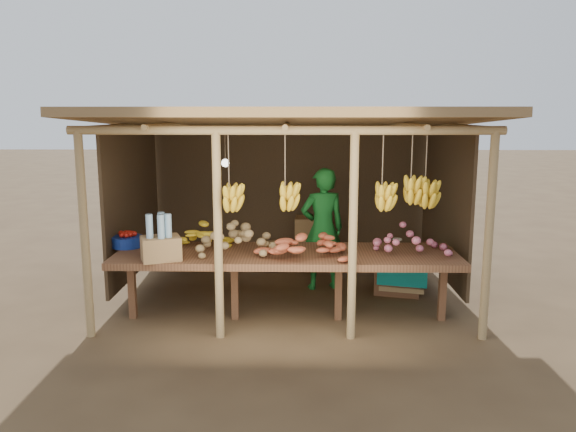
{
  "coord_description": "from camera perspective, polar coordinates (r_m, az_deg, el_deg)",
  "views": [
    {
      "loc": [
        0.13,
        -7.18,
        2.37
      ],
      "look_at": [
        0.0,
        0.0,
        1.05
      ],
      "focal_mm": 35.0,
      "sensor_mm": 36.0,
      "label": 1
    }
  ],
  "objects": [
    {
      "name": "onion_heap",
      "position": [
        6.5,
        12.03,
        -2.16
      ],
      "size": [
        1.04,
        0.86,
        0.36
      ],
      "primitive_type": null,
      "rotation": [
        0.0,
        0.0,
        -0.42
      ],
      "color": "#CA627A",
      "rests_on": "counter"
    },
    {
      "name": "burlap_sacks",
      "position": [
        8.77,
        -8.54,
        -3.81
      ],
      "size": [
        0.76,
        0.4,
        0.53
      ],
      "color": "#473421",
      "rests_on": "ground"
    },
    {
      "name": "carton_stack",
      "position": [
        8.58,
        1.2,
        -3.19
      ],
      "size": [
        1.06,
        0.41,
        0.8
      ],
      "color": "#9C7346",
      "rests_on": "ground"
    },
    {
      "name": "tomato_basin",
      "position": [
        6.95,
        -16.0,
        -2.4
      ],
      "size": [
        0.36,
        0.36,
        0.19
      ],
      "rotation": [
        0.0,
        0.0,
        -0.09
      ],
      "color": "navy",
      "rests_on": "counter"
    },
    {
      "name": "bottle_box",
      "position": [
        6.22,
        -12.81,
        -2.61
      ],
      "size": [
        0.5,
        0.45,
        0.51
      ],
      "color": "#9C7346",
      "rests_on": "counter"
    },
    {
      "name": "ground",
      "position": [
        7.57,
        0.0,
        -7.85
      ],
      "size": [
        60.0,
        60.0,
        0.0
      ],
      "primitive_type": "plane",
      "color": "brown",
      "rests_on": "ground"
    },
    {
      "name": "banana_pile",
      "position": [
        6.75,
        -8.56,
        -1.64
      ],
      "size": [
        0.67,
        0.47,
        0.35
      ],
      "primitive_type": null,
      "rotation": [
        0.0,
        0.0,
        0.18
      ],
      "color": "yellow",
      "rests_on": "counter"
    },
    {
      "name": "stall_structure",
      "position": [
        7.09,
        0.6,
        6.63
      ],
      "size": [
        4.7,
        3.5,
        2.43
      ],
      "color": "tan",
      "rests_on": "ground"
    },
    {
      "name": "potato_heap",
      "position": [
        6.37,
        -5.35,
        -2.2
      ],
      "size": [
        1.1,
        0.78,
        0.37
      ],
      "primitive_type": null,
      "rotation": [
        0.0,
        0.0,
        0.18
      ],
      "color": "#997C4F",
      "rests_on": "counter"
    },
    {
      "name": "tarp_crate",
      "position": [
        7.67,
        11.14,
        -5.35
      ],
      "size": [
        0.76,
        0.69,
        0.76
      ],
      "color": "brown",
      "rests_on": "ground"
    },
    {
      "name": "counter",
      "position": [
        6.44,
        -0.16,
        -4.25
      ],
      "size": [
        3.9,
        1.05,
        0.8
      ],
      "color": "brown",
      "rests_on": "ground"
    },
    {
      "name": "sweet_potato_heap",
      "position": [
        6.21,
        1.61,
        -2.53
      ],
      "size": [
        1.11,
        0.81,
        0.36
      ],
      "primitive_type": null,
      "rotation": [
        0.0,
        0.0,
        0.24
      ],
      "color": "#B9502F",
      "rests_on": "counter"
    },
    {
      "name": "vendor",
      "position": [
        7.59,
        3.52,
        -1.32
      ],
      "size": [
        0.68,
        0.53,
        1.66
      ],
      "primitive_type": "imported",
      "rotation": [
        0.0,
        0.0,
        3.38
      ],
      "color": "#176B24",
      "rests_on": "ground"
    }
  ]
}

